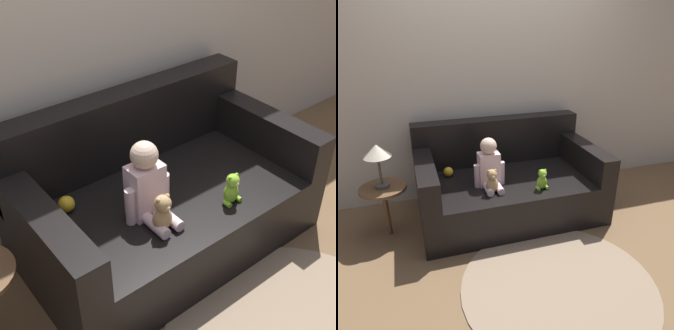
% 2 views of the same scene
% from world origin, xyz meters
% --- Properties ---
extents(ground_plane, '(12.00, 12.00, 0.00)m').
position_xyz_m(ground_plane, '(0.00, 0.00, 0.00)').
color(ground_plane, brown).
extents(wall_back, '(8.00, 0.05, 2.60)m').
position_xyz_m(wall_back, '(0.00, 0.58, 1.30)').
color(wall_back, beige).
rests_on(wall_back, ground_plane).
extents(couch, '(1.68, 0.98, 0.85)m').
position_xyz_m(couch, '(0.00, 0.06, 0.29)').
color(couch, black).
rests_on(couch, ground_plane).
extents(person_baby, '(0.27, 0.31, 0.44)m').
position_xyz_m(person_baby, '(-0.22, -0.11, 0.57)').
color(person_baby, silver).
rests_on(person_baby, couch).
extents(teddy_bear_brown, '(0.11, 0.10, 0.22)m').
position_xyz_m(teddy_bear_brown, '(-0.23, -0.26, 0.50)').
color(teddy_bear_brown, tan).
rests_on(teddy_bear_brown, couch).
extents(plush_toy_side, '(0.11, 0.08, 0.18)m').
position_xyz_m(plush_toy_side, '(0.20, -0.31, 0.48)').
color(plush_toy_side, '#8CD133').
rests_on(plush_toy_side, couch).
extents(toy_ball, '(0.09, 0.09, 0.09)m').
position_xyz_m(toy_ball, '(-0.54, 0.18, 0.44)').
color(toy_ball, gold).
rests_on(toy_ball, couch).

